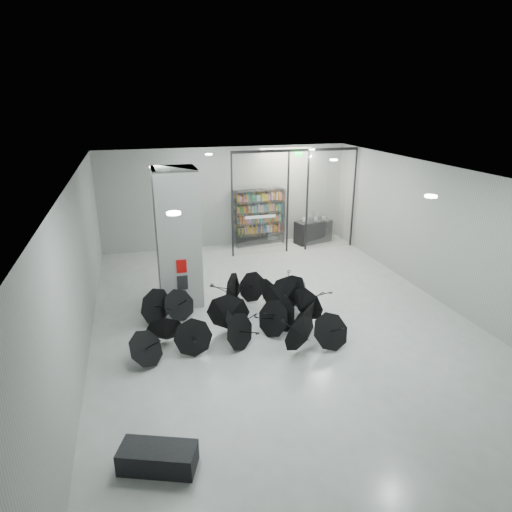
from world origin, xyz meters
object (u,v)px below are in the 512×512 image
object	(u,v)px
shop_counter	(313,231)
umbrella_cluster	(253,315)
bench	(158,458)
bookshelf	(259,217)
column	(178,238)

from	to	relation	value
shop_counter	umbrella_cluster	xyz separation A→B (m)	(-4.41, -6.41, -0.16)
bench	shop_counter	distance (m)	12.88
bench	bookshelf	bearing A→B (deg)	87.28
bookshelf	umbrella_cluster	distance (m)	7.21
bookshelf	shop_counter	size ratio (longest dim) A/B	1.46
umbrella_cluster	column	bearing A→B (deg)	128.55
column	umbrella_cluster	xyz separation A→B (m)	(1.66, -2.08, -1.69)
column	bookshelf	xyz separation A→B (m)	(3.79, 4.75, -0.85)
column	bookshelf	bearing A→B (deg)	51.39
bookshelf	umbrella_cluster	xyz separation A→B (m)	(-2.13, -6.83, -0.85)
column	shop_counter	distance (m)	7.61
column	shop_counter	bearing A→B (deg)	35.52
bench	umbrella_cluster	distance (m)	5.10
shop_counter	umbrella_cluster	distance (m)	7.78
column	shop_counter	xyz separation A→B (m)	(6.07, 4.33, -1.53)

